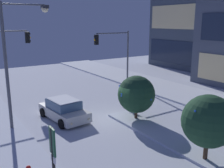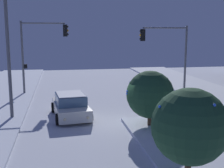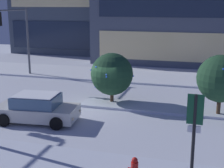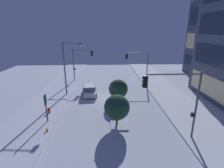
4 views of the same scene
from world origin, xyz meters
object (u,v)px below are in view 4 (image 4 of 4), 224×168
traffic_light_corner_near_left (81,60)px  street_lamp_arched (69,62)px  parking_info_sign (46,105)px  construction_cone (47,130)px  traffic_light_corner_far_left (138,61)px  decorated_tree_left_of_median (117,107)px  car_near (90,90)px  fire_hydrant (49,111)px  traffic_light_corner_far_right (176,94)px  decorated_tree_median (118,89)px

traffic_light_corner_near_left → street_lamp_arched: 7.66m
parking_info_sign → construction_cone: bearing=-72.4°
traffic_light_corner_far_left → construction_cone: size_ratio=10.54×
traffic_light_corner_far_left → decorated_tree_left_of_median: 16.51m
decorated_tree_left_of_median → car_near: bearing=-158.7°
fire_hydrant → traffic_light_corner_far_right: bearing=67.1°
traffic_light_corner_far_right → traffic_light_corner_far_left: size_ratio=1.09×
street_lamp_arched → parking_info_sign: bearing=-92.9°
traffic_light_corner_near_left → construction_cone: bearing=-93.6°
fire_hydrant → decorated_tree_median: decorated_tree_median is taller
decorated_tree_median → construction_cone: size_ratio=5.79×
traffic_light_corner_far_right → street_lamp_arched: (-11.64, -11.25, 0.81)m
street_lamp_arched → decorated_tree_median: street_lamp_arched is taller
car_near → decorated_tree_median: size_ratio=1.41×
parking_info_sign → construction_cone: parking_info_sign is taller
fire_hydrant → parking_info_sign: parking_info_sign is taller
car_near → traffic_light_corner_near_left: traffic_light_corner_near_left is taller
traffic_light_corner_far_right → decorated_tree_median: 9.97m
traffic_light_corner_far_left → construction_cone: 20.71m
street_lamp_arched → construction_cone: bearing=-88.4°
decorated_tree_median → construction_cone: bearing=-45.9°
parking_info_sign → decorated_tree_median: bearing=35.3°
decorated_tree_left_of_median → traffic_light_corner_far_right: bearing=64.3°
street_lamp_arched → decorated_tree_left_of_median: (9.29, 6.38, -3.03)m
parking_info_sign → decorated_tree_median: size_ratio=0.99×
car_near → decorated_tree_median: 5.23m
parking_info_sign → construction_cone: 2.71m
traffic_light_corner_far_left → parking_info_sign: bearing=49.4°
fire_hydrant → decorated_tree_left_of_median: bearing=69.0°
traffic_light_corner_far_right → decorated_tree_left_of_median: 5.85m
fire_hydrant → construction_cone: size_ratio=1.48×
street_lamp_arched → decorated_tree_median: bearing=-18.6°
traffic_light_corner_far_right → fire_hydrant: bearing=-22.9°
traffic_light_corner_far_right → construction_cone: traffic_light_corner_far_right is taller
traffic_light_corner_far_right → traffic_light_corner_near_left: bearing=-61.1°
traffic_light_corner_near_left → decorated_tree_median: size_ratio=1.94×
car_near → decorated_tree_median: (2.88, 4.21, 1.17)m
fire_hydrant → parking_info_sign: 2.57m
car_near → construction_cone: (10.13, -3.28, -0.44)m
traffic_light_corner_far_right → decorated_tree_left_of_median: size_ratio=1.84×
decorated_tree_median → construction_cone: decorated_tree_median is taller
traffic_light_corner_far_left → parking_info_sign: 19.24m
traffic_light_corner_far_left → construction_cone: bearing=54.2°
car_near → fire_hydrant: bearing=-40.5°
traffic_light_corner_near_left → street_lamp_arched: bearing=-94.8°
parking_info_sign → decorated_tree_left_of_median: size_ratio=0.92×
fire_hydrant → decorated_tree_left_of_median: (3.03, 7.86, 1.74)m
car_near → traffic_light_corner_far_left: size_ratio=0.77×
car_near → traffic_light_corner_near_left: (-7.66, -2.15, 3.49)m
parking_info_sign → traffic_light_corner_far_right: bearing=-13.4°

